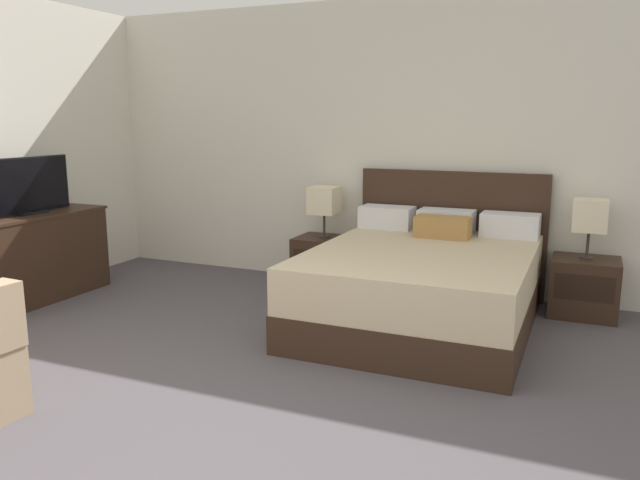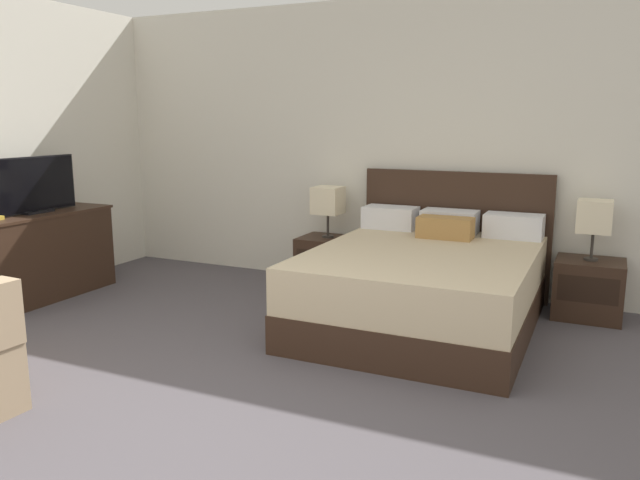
{
  "view_description": "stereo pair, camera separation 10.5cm",
  "coord_description": "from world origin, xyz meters",
  "px_view_note": "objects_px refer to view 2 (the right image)",
  "views": [
    {
      "loc": [
        1.75,
        -2.0,
        1.62
      ],
      "look_at": [
        -0.01,
        2.05,
        0.75
      ],
      "focal_mm": 35.0,
      "sensor_mm": 36.0,
      "label": 1
    },
    {
      "loc": [
        1.85,
        -1.96,
        1.62
      ],
      "look_at": [
        -0.01,
        2.05,
        0.75
      ],
      "focal_mm": 35.0,
      "sensor_mm": 36.0,
      "label": 2
    }
  ],
  "objects_px": {
    "bed": "(425,283)",
    "nightstand_right": "(588,289)",
    "tv": "(33,186)",
    "table_lamp_left": "(328,201)",
    "dresser": "(42,254)",
    "table_lamp_right": "(595,217)",
    "nightstand_left": "(328,262)"
  },
  "relations": [
    {
      "from": "table_lamp_right",
      "to": "nightstand_right",
      "type": "bearing_deg",
      "value": -90.0
    },
    {
      "from": "nightstand_left",
      "to": "bed",
      "type": "bearing_deg",
      "value": -32.21
    },
    {
      "from": "nightstand_right",
      "to": "table_lamp_right",
      "type": "height_order",
      "value": "table_lamp_right"
    },
    {
      "from": "table_lamp_left",
      "to": "table_lamp_right",
      "type": "bearing_deg",
      "value": 0.0
    },
    {
      "from": "nightstand_right",
      "to": "table_lamp_right",
      "type": "distance_m",
      "value": 0.6
    },
    {
      "from": "nightstand_right",
      "to": "table_lamp_left",
      "type": "relative_size",
      "value": 1.08
    },
    {
      "from": "tv",
      "to": "table_lamp_left",
      "type": "bearing_deg",
      "value": 33.54
    },
    {
      "from": "table_lamp_left",
      "to": "dresser",
      "type": "height_order",
      "value": "table_lamp_left"
    },
    {
      "from": "bed",
      "to": "nightstand_right",
      "type": "xyz_separation_m",
      "value": [
        1.17,
        0.74,
        -0.09
      ]
    },
    {
      "from": "bed",
      "to": "tv",
      "type": "relative_size",
      "value": 2.3
    },
    {
      "from": "nightstand_left",
      "to": "tv",
      "type": "bearing_deg",
      "value": -146.49
    },
    {
      "from": "bed",
      "to": "table_lamp_left",
      "type": "relative_size",
      "value": 4.25
    },
    {
      "from": "bed",
      "to": "tv",
      "type": "distance_m",
      "value": 3.53
    },
    {
      "from": "nightstand_left",
      "to": "dresser",
      "type": "relative_size",
      "value": 0.4
    },
    {
      "from": "nightstand_right",
      "to": "nightstand_left",
      "type": "bearing_deg",
      "value": 180.0
    },
    {
      "from": "nightstand_left",
      "to": "table_lamp_right",
      "type": "relative_size",
      "value": 1.08
    },
    {
      "from": "bed",
      "to": "table_lamp_right",
      "type": "distance_m",
      "value": 1.47
    },
    {
      "from": "nightstand_right",
      "to": "table_lamp_right",
      "type": "relative_size",
      "value": 1.08
    },
    {
      "from": "nightstand_right",
      "to": "table_lamp_left",
      "type": "distance_m",
      "value": 2.41
    },
    {
      "from": "table_lamp_right",
      "to": "tv",
      "type": "height_order",
      "value": "tv"
    },
    {
      "from": "bed",
      "to": "tv",
      "type": "xyz_separation_m",
      "value": [
        -3.38,
        -0.73,
        0.69
      ]
    },
    {
      "from": "dresser",
      "to": "tv",
      "type": "height_order",
      "value": "tv"
    },
    {
      "from": "table_lamp_left",
      "to": "dresser",
      "type": "relative_size",
      "value": 0.37
    },
    {
      "from": "dresser",
      "to": "tv",
      "type": "xyz_separation_m",
      "value": [
        0.0,
        -0.03,
        0.62
      ]
    },
    {
      "from": "nightstand_right",
      "to": "bed",
      "type": "bearing_deg",
      "value": -147.78
    },
    {
      "from": "nightstand_right",
      "to": "tv",
      "type": "relative_size",
      "value": 0.59
    },
    {
      "from": "table_lamp_right",
      "to": "dresser",
      "type": "bearing_deg",
      "value": -162.5
    },
    {
      "from": "nightstand_left",
      "to": "nightstand_right",
      "type": "height_order",
      "value": "same"
    },
    {
      "from": "bed",
      "to": "table_lamp_right",
      "type": "relative_size",
      "value": 4.25
    },
    {
      "from": "nightstand_left",
      "to": "dresser",
      "type": "bearing_deg",
      "value": -147.07
    },
    {
      "from": "bed",
      "to": "tv",
      "type": "height_order",
      "value": "tv"
    },
    {
      "from": "nightstand_right",
      "to": "tv",
      "type": "height_order",
      "value": "tv"
    }
  ]
}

